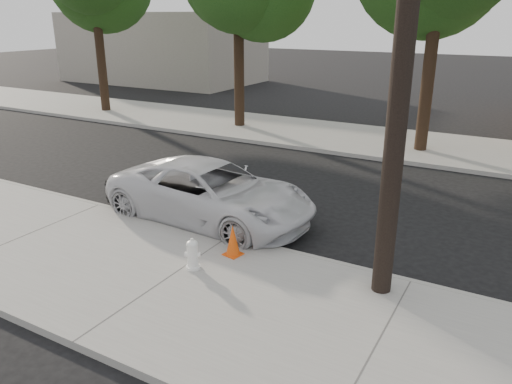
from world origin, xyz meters
The scene contains 9 objects.
ground centered at (0.00, 0.00, 0.00)m, with size 120.00×120.00×0.00m, color black.
near_sidewalk centered at (0.00, -4.30, 0.07)m, with size 90.00×4.40×0.15m, color gray.
far_sidewalk centered at (0.00, 8.50, 0.07)m, with size 90.00×5.00×0.15m, color gray.
curb_near centered at (0.00, -2.10, 0.07)m, with size 90.00×0.12×0.16m, color #9E9B93.
building_far centered at (-20.00, 20.00, 2.50)m, with size 14.00×8.00×5.00m, color gray.
utility_pole centered at (3.60, -2.70, 4.70)m, with size 1.40×0.34×9.00m.
police_cruiser centered at (-1.06, -1.25, 0.73)m, with size 2.42×5.24×1.46m, color silver.
fire_hydrant centered at (0.20, -3.72, 0.44)m, with size 0.32×0.29×0.59m.
traffic_cone centered at (0.56, -2.84, 0.47)m, with size 0.39×0.39×0.65m.
Camera 1 is at (5.52, -10.64, 4.79)m, focal length 35.00 mm.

